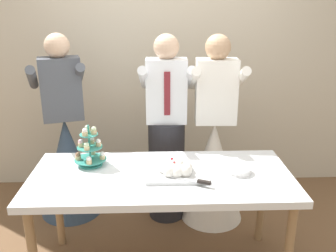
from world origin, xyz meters
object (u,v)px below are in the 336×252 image
dessert_table (161,184)px  cupcake_stand (90,150)px  person_guest (67,154)px  main_cake_tray (177,169)px  plate_stack (238,170)px  person_groom (167,140)px  person_bride (213,158)px

dessert_table → cupcake_stand: cupcake_stand is taller
person_guest → main_cake_tray: bearing=-41.7°
plate_stack → person_groom: size_ratio=0.11×
person_groom → person_bride: same height
plate_stack → person_bride: person_bride is taller
cupcake_stand → person_bride: size_ratio=0.18×
cupcake_stand → main_cake_tray: bearing=-17.1°
plate_stack → person_groom: bearing=123.5°
dessert_table → main_cake_tray: bearing=-8.1°
person_guest → person_bride: bearing=-6.1°
cupcake_stand → person_groom: size_ratio=0.18×
plate_stack → person_bride: size_ratio=0.11×
plate_stack → person_groom: 0.86m
cupcake_stand → main_cake_tray: size_ratio=0.72×
dessert_table → plate_stack: 0.54m
main_cake_tray → person_groom: size_ratio=0.25×
cupcake_stand → person_groom: person_groom is taller
plate_stack → person_bride: 0.72m
cupcake_stand → plate_stack: (1.04, -0.17, -0.10)m
person_groom → person_bride: 0.45m
cupcake_stand → person_bride: (0.98, 0.51, -0.31)m
plate_stack → person_guest: person_guest is taller
person_bride → person_guest: (-1.31, 0.14, 0.00)m
plate_stack → cupcake_stand: bearing=171.0°
dessert_table → person_groom: (0.06, 0.73, 0.05)m
plate_stack → person_guest: size_ratio=0.11×
person_bride → person_groom: bearing=174.6°
dessert_table → person_guest: person_guest is taller
dessert_table → person_groom: 0.73m
main_cake_tray → person_guest: person_guest is taller
plate_stack → person_groom: person_groom is taller
person_guest → person_groom: bearing=-6.4°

